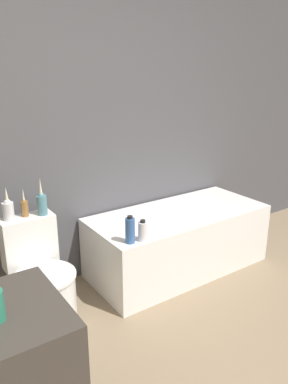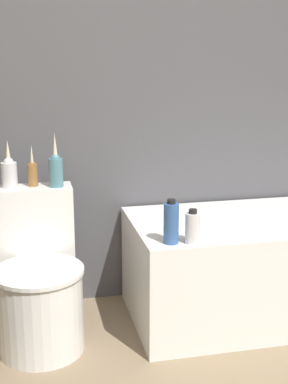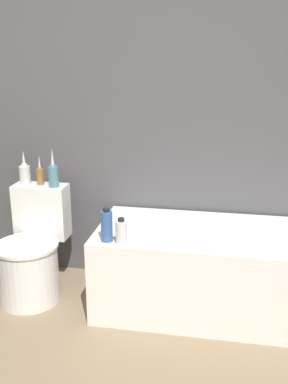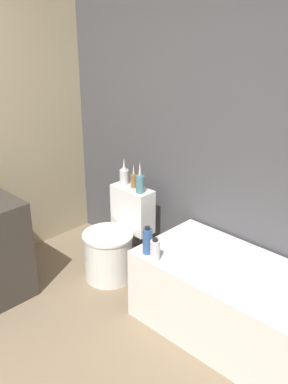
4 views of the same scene
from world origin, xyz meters
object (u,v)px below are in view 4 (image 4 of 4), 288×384
object	(u,v)px
vase_gold	(124,175)
shampoo_bottle_short	(155,250)
toilet	(115,243)
shampoo_bottle_tall	(147,241)
vase_silver	(134,180)
vase_bronze	(140,182)
bathtub	(248,309)

from	to	relation	value
vase_gold	shampoo_bottle_short	world-z (taller)	vase_gold
toilet	shampoo_bottle_short	world-z (taller)	toilet
shampoo_bottle_tall	toilet	bearing A→B (deg)	159.57
vase_silver	vase_bronze	size ratio (longest dim) A/B	0.78
shampoo_bottle_tall	shampoo_bottle_short	distance (m)	0.10
toilet	vase_silver	bearing A→B (deg)	90.00
vase_silver	vase_bronze	world-z (taller)	vase_bronze
vase_gold	shampoo_bottle_tall	bearing A→B (deg)	-32.21
bathtub	vase_silver	world-z (taller)	vase_silver
toilet	vase_silver	distance (m)	0.57
vase_bronze	shampoo_bottle_short	world-z (taller)	vase_bronze
shampoo_bottle_short	vase_gold	bearing A→B (deg)	149.69
vase_silver	shampoo_bottle_tall	world-z (taller)	vase_silver
toilet	vase_gold	xyz separation A→B (m)	(-0.12, 0.23, 0.53)
toilet	shampoo_bottle_short	xyz separation A→B (m)	(0.70, -0.25, 0.33)
toilet	vase_silver	size ratio (longest dim) A/B	3.48
bathtub	toilet	world-z (taller)	toilet
bathtub	toilet	xyz separation A→B (m)	(-1.30, -0.05, 0.02)
shampoo_bottle_tall	shampoo_bottle_short	xyz separation A→B (m)	(0.10, -0.02, -0.02)
shampoo_bottle_short	vase_bronze	bearing A→B (deg)	143.18
shampoo_bottle_tall	bathtub	bearing A→B (deg)	21.77
bathtub	vase_bronze	bearing A→B (deg)	173.19
bathtub	toilet	size ratio (longest dim) A/B	2.16
vase_bronze	toilet	bearing A→B (deg)	-121.25
vase_bronze	shampoo_bottle_tall	world-z (taller)	vase_bronze
bathtub	shampoo_bottle_tall	xyz separation A→B (m)	(-0.69, -0.28, 0.37)
toilet	vase_gold	size ratio (longest dim) A/B	3.09
vase_gold	shampoo_bottle_tall	size ratio (longest dim) A/B	1.16
bathtub	shampoo_bottle_tall	size ratio (longest dim) A/B	7.71
toilet	shampoo_bottle_tall	bearing A→B (deg)	-20.43
vase_silver	shampoo_bottle_short	bearing A→B (deg)	-34.29
vase_bronze	shampoo_bottle_short	xyz separation A→B (m)	(0.59, -0.44, -0.21)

